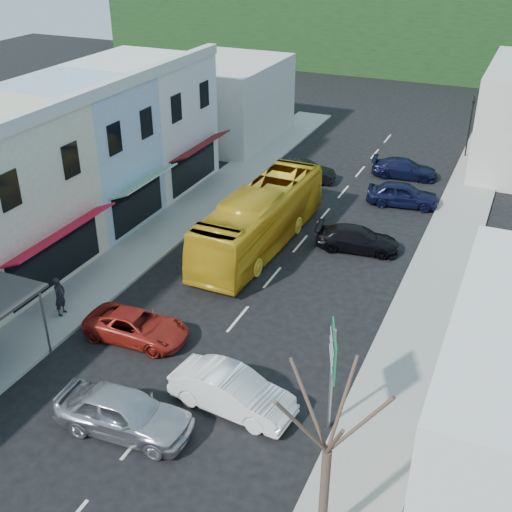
{
  "coord_description": "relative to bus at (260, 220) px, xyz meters",
  "views": [
    {
      "loc": [
        10.34,
        -17.43,
        16.03
      ],
      "look_at": [
        0.0,
        6.0,
        2.2
      ],
      "focal_mm": 45.0,
      "sensor_mm": 36.0,
      "label": 1
    }
  ],
  "objects": [
    {
      "name": "ground",
      "position": [
        1.92,
        -10.92,
        -1.55
      ],
      "size": [
        120.0,
        120.0,
        0.0
      ],
      "primitive_type": "plane",
      "color": "black",
      "rests_on": "ground"
    },
    {
      "name": "sidewalk_left",
      "position": [
        -5.58,
        -0.92,
        -1.48
      ],
      "size": [
        3.0,
        52.0,
        0.15
      ],
      "primitive_type": "cube",
      "color": "gray",
      "rests_on": "ground"
    },
    {
      "name": "sidewalk_right",
      "position": [
        9.42,
        -0.92,
        -1.48
      ],
      "size": [
        3.0,
        52.0,
        0.15
      ],
      "primitive_type": "cube",
      "color": "gray",
      "rests_on": "ground"
    },
    {
      "name": "shopfront_row",
      "position": [
        -10.58,
        -5.92,
        2.45
      ],
      "size": [
        8.25,
        30.0,
        8.0
      ],
      "color": "silver",
      "rests_on": "ground"
    },
    {
      "name": "distant_block_left",
      "position": [
        -10.08,
        16.08,
        1.45
      ],
      "size": [
        8.0,
        10.0,
        6.0
      ],
      "primitive_type": "cube",
      "color": "#B7B2A8",
      "rests_on": "ground"
    },
    {
      "name": "hillside",
      "position": [
        0.46,
        54.17,
        5.18
      ],
      "size": [
        80.0,
        26.0,
        14.0
      ],
      "color": "black",
      "rests_on": "ground"
    },
    {
      "name": "bus",
      "position": [
        0.0,
        0.0,
        0.0
      ],
      "size": [
        2.8,
        11.66,
        3.1
      ],
      "primitive_type": "imported",
      "rotation": [
        0.0,
        0.0,
        -0.03
      ],
      "color": "gold",
      "rests_on": "ground"
    },
    {
      "name": "car_silver",
      "position": [
        1.29,
        -14.78,
        -0.85
      ],
      "size": [
        4.5,
        2.06,
        1.4
      ],
      "primitive_type": "imported",
      "rotation": [
        0.0,
        0.0,
        1.63
      ],
      "color": "#B4B4B9",
      "rests_on": "ground"
    },
    {
      "name": "car_white",
      "position": [
        4.21,
        -12.25,
        -0.85
      ],
      "size": [
        4.56,
        2.25,
        1.4
      ],
      "primitive_type": "imported",
      "rotation": [
        0.0,
        0.0,
        1.47
      ],
      "color": "silver",
      "rests_on": "ground"
    },
    {
      "name": "car_red",
      "position": [
        -1.34,
        -9.98,
        -0.85
      ],
      "size": [
        4.67,
        2.07,
        1.4
      ],
      "primitive_type": "imported",
      "rotation": [
        0.0,
        0.0,
        1.61
      ],
      "color": "maroon",
      "rests_on": "ground"
    },
    {
      "name": "car_black_near",
      "position": [
        4.92,
        1.64,
        -0.85
      ],
      "size": [
        4.71,
        2.45,
        1.4
      ],
      "primitive_type": "imported",
      "rotation": [
        0.0,
        0.0,
        1.71
      ],
      "color": "black",
      "rests_on": "ground"
    },
    {
      "name": "car_navy_mid",
      "position": [
        5.83,
        8.47,
        -0.85
      ],
      "size": [
        4.6,
        2.38,
        1.4
      ],
      "primitive_type": "imported",
      "rotation": [
        0.0,
        0.0,
        1.71
      ],
      "color": "black",
      "rests_on": "ground"
    },
    {
      "name": "car_black_far",
      "position": [
        -1.07,
        9.88,
        -0.85
      ],
      "size": [
        4.57,
        2.27,
        1.4
      ],
      "primitive_type": "imported",
      "rotation": [
        0.0,
        0.0,
        1.68
      ],
      "color": "black",
      "rests_on": "ground"
    },
    {
      "name": "car_navy_far",
      "position": [
        4.92,
        13.22,
        -0.85
      ],
      "size": [
        4.68,
        2.33,
        1.4
      ],
      "primitive_type": "imported",
      "rotation": [
        0.0,
        0.0,
        1.68
      ],
      "color": "black",
      "rests_on": "ground"
    },
    {
      "name": "pedestrian_left",
      "position": [
        -5.33,
        -9.91,
        -0.55
      ],
      "size": [
        0.48,
        0.65,
        1.7
      ],
      "primitive_type": "imported",
      "rotation": [
        0.0,
        0.0,
        1.71
      ],
      "color": "black",
      "rests_on": "sidewalk_left"
    },
    {
      "name": "direction_sign",
      "position": [
        7.72,
        -11.78,
        0.53
      ],
      "size": [
        1.46,
        2.01,
        4.15
      ],
      "primitive_type": null,
      "rotation": [
        0.0,
        0.0,
        0.37
      ],
      "color": "#0F6030",
      "rests_on": "ground"
    },
    {
      "name": "street_tree",
      "position": [
        8.99,
        -16.32,
        2.0
      ],
      "size": [
        2.68,
        2.68,
        7.1
      ],
      "primitive_type": null,
      "rotation": [
        0.0,
        0.0,
        -0.1
      ],
      "color": "#352720",
      "rests_on": "ground"
    },
    {
      "name": "traffic_signal",
      "position": [
        8.19,
        18.95,
        0.73
      ],
      "size": [
        1.08,
        1.22,
        4.56
      ],
      "primitive_type": null,
      "rotation": [
        0.0,
        0.0,
        3.52
      ],
      "color": "black",
      "rests_on": "ground"
    }
  ]
}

